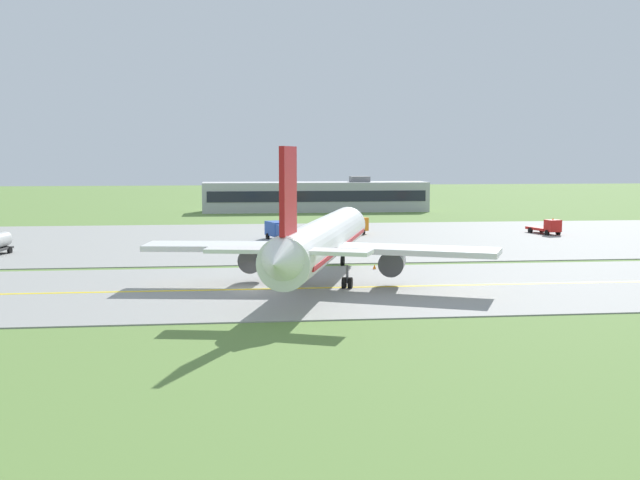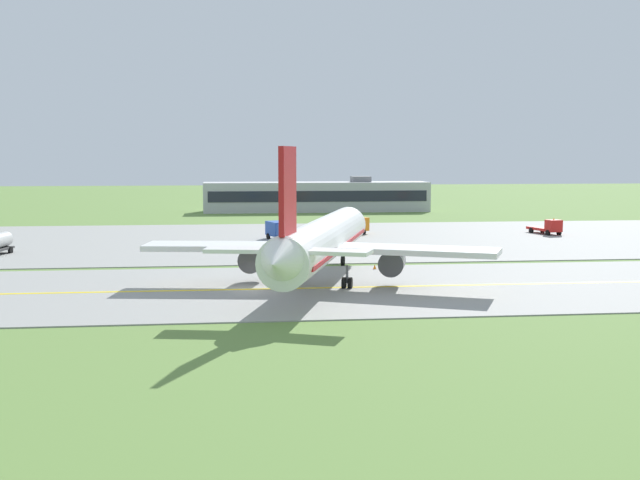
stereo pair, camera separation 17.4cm
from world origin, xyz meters
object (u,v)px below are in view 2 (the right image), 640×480
object	(u,v)px
airplane_lead	(322,241)
service_truck_pushback	(548,227)
service_truck_fuel	(350,225)
service_truck_catering	(279,230)

from	to	relation	value
airplane_lead	service_truck_pushback	distance (m)	58.45
service_truck_fuel	service_truck_catering	distance (m)	12.54
service_truck_fuel	service_truck_pushback	distance (m)	30.01
airplane_lead	service_truck_pushback	bearing A→B (deg)	47.26
airplane_lead	service_truck_fuel	xyz separation A→B (m)	(9.75, 45.81, -2.60)
service_truck_catering	service_truck_pushback	world-z (taller)	service_truck_catering
service_truck_catering	service_truck_pushback	size ratio (longest dim) A/B	0.95
airplane_lead	service_truck_pushback	xyz separation A→B (m)	(39.61, 42.87, -2.95)
service_truck_catering	service_truck_fuel	bearing A→B (deg)	28.10
service_truck_pushback	service_truck_fuel	bearing A→B (deg)	174.38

